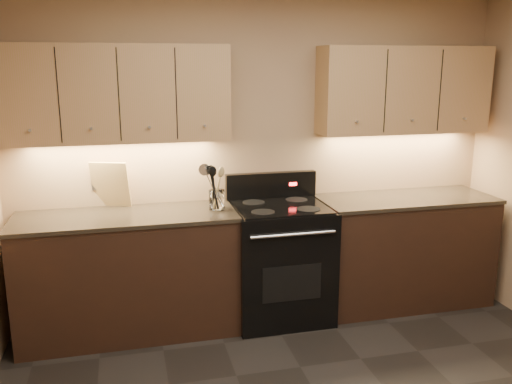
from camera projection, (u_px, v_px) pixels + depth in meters
wall_back at (260, 153)px, 4.43m from camera, size 4.00×0.04×2.60m
counter_left at (129, 274)px, 4.09m from camera, size 1.62×0.62×0.93m
counter_right at (403, 250)px, 4.62m from camera, size 1.46×0.62×0.93m
stove at (280, 260)px, 4.34m from camera, size 0.76×0.68×1.14m
upper_cab_left at (119, 94)px, 3.92m from camera, size 1.60×0.30×0.70m
upper_cab_right at (404, 90)px, 4.45m from camera, size 1.44×0.30×0.70m
outlet_plate at (97, 183)px, 4.17m from camera, size 0.08×0.01×0.12m
utensil_crock at (217, 200)px, 4.12m from camera, size 0.13×0.13×0.15m
cutting_board at (111, 185)px, 4.15m from camera, size 0.31×0.19×0.36m
wooden_spoon at (214, 188)px, 4.08m from camera, size 0.14×0.09×0.31m
black_spoon at (215, 185)px, 4.12m from camera, size 0.09×0.14×0.34m
black_turner at (218, 186)px, 4.07m from camera, size 0.17×0.11×0.36m
steel_spatula at (221, 185)px, 4.11m from camera, size 0.20×0.11×0.35m
steel_skimmer at (221, 185)px, 4.10m from camera, size 0.22×0.13×0.35m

